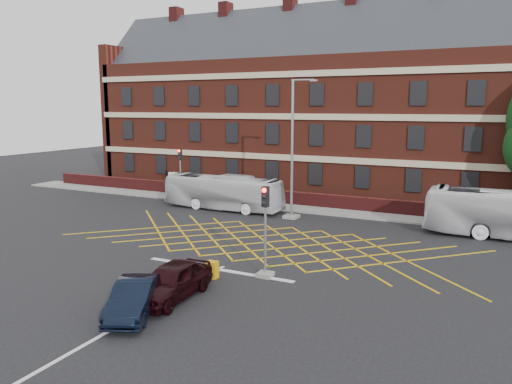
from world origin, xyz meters
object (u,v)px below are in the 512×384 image
at_px(car_maroon, 172,281).
at_px(traffic_light_near, 265,240).
at_px(traffic_light_far, 181,178).
at_px(direction_signs, 174,181).
at_px(car_navy, 135,298).
at_px(utility_cabinet, 212,270).
at_px(street_lamp, 293,171).
at_px(bus_left, 223,192).

bearing_deg(car_maroon, traffic_light_near, 58.96).
distance_m(traffic_light_far, direction_signs, 1.35).
bearing_deg(traffic_light_near, direction_signs, 136.38).
relative_size(car_navy, traffic_light_near, 0.95).
xyz_separation_m(car_maroon, utility_cabinet, (0.19, 2.89, -0.35)).
bearing_deg(car_navy, street_lamp, 68.18).
bearing_deg(direction_signs, traffic_light_near, -43.62).
bearing_deg(bus_left, traffic_light_near, -141.92).
height_order(car_maroon, traffic_light_far, traffic_light_far).
relative_size(traffic_light_near, traffic_light_far, 1.00).
distance_m(direction_signs, utility_cabinet, 21.93).
height_order(bus_left, car_maroon, bus_left).
bearing_deg(car_navy, direction_signs, 97.45).
bearing_deg(street_lamp, car_maroon, -85.49).
relative_size(car_maroon, traffic_light_near, 1.04).
distance_m(car_maroon, traffic_light_near, 4.85).
bearing_deg(bus_left, car_maroon, -155.78).
bearing_deg(utility_cabinet, street_lamp, 96.31).
distance_m(car_maroon, traffic_light_far, 22.96).
height_order(car_maroon, traffic_light_near, traffic_light_near).
relative_size(bus_left, utility_cabinet, 11.90).
bearing_deg(utility_cabinet, car_maroon, -93.81).
height_order(car_navy, car_maroon, car_maroon).
height_order(bus_left, direction_signs, bus_left).
bearing_deg(traffic_light_near, traffic_light_far, 135.43).
xyz_separation_m(car_maroon, street_lamp, (-1.28, 16.18, 2.63)).
bearing_deg(street_lamp, traffic_light_far, 166.13).
height_order(car_navy, street_lamp, street_lamp).
height_order(bus_left, traffic_light_near, traffic_light_near).
relative_size(car_navy, utility_cabinet, 5.03).
relative_size(car_navy, car_maroon, 0.91).
distance_m(bus_left, traffic_light_near, 15.73).
bearing_deg(street_lamp, car_navy, -86.99).
height_order(traffic_light_near, street_lamp, street_lamp).
distance_m(car_navy, traffic_light_far, 24.42).
xyz_separation_m(street_lamp, direction_signs, (-12.67, 3.45, -2.01)).
distance_m(traffic_light_near, direction_signs, 22.45).
xyz_separation_m(car_navy, utility_cabinet, (0.52, 4.83, -0.26)).
bearing_deg(traffic_light_far, car_maroon, -56.07).
xyz_separation_m(traffic_light_near, traffic_light_far, (-15.11, 14.88, 0.00)).
bearing_deg(traffic_light_far, utility_cabinet, -51.15).
relative_size(bus_left, traffic_light_far, 2.24).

